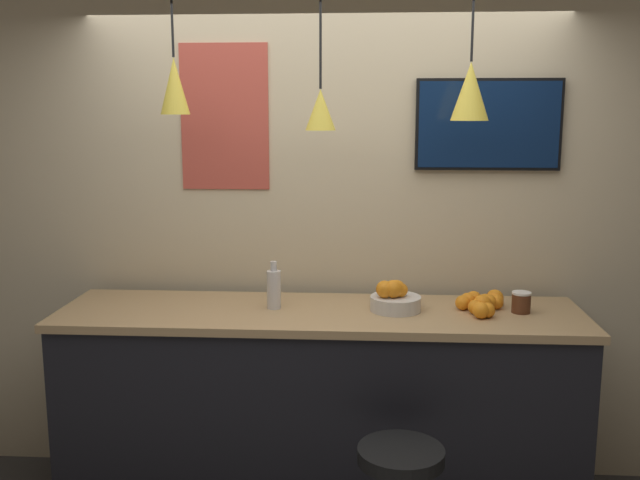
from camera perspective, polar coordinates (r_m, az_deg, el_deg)
The scene contains 11 objects.
back_wall at distance 3.86m, azimuth 0.43°, elevation 1.98°, with size 8.00×0.06×2.90m.
service_counter at distance 3.68m, azimuth -0.00°, elevation -13.45°, with size 2.57×0.67×1.04m.
fruit_bowl at distance 3.50m, azimuth 5.99°, elevation -4.64°, with size 0.25×0.25×0.16m.
orange_pile at distance 3.58m, azimuth 12.83°, elevation -4.93°, with size 0.25×0.30×0.09m.
juice_bottle at distance 3.52m, azimuth -3.71°, elevation -3.90°, with size 0.07×0.07×0.24m.
spread_jar at distance 3.59m, azimuth 15.80°, elevation -4.82°, with size 0.09×0.09×0.10m.
pendant_lamp_left at distance 3.52m, azimuth -11.57°, elevation 12.05°, with size 0.14×0.14×0.81m.
pendant_lamp_middle at distance 3.41m, azimuth 0.04°, elevation 10.53°, with size 0.14×0.14×0.89m.
pendant_lamp_right at distance 3.44m, azimuth 11.93°, elevation 11.61°, with size 0.18×0.18×0.84m.
mounted_tv at distance 3.81m, azimuth 13.32°, elevation 8.97°, with size 0.75×0.04×0.47m.
wall_poster at distance 3.85m, azimuth -7.64°, elevation 9.72°, with size 0.47×0.01×0.76m.
Camera 1 is at (0.22, -2.74, 2.00)m, focal length 40.00 mm.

